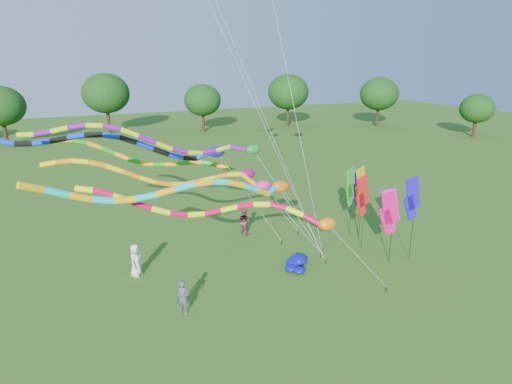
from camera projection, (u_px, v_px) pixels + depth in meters
name	position (u px, v px, depth m)	size (l,w,h in m)	color
ground	(326.00, 310.00, 19.27)	(160.00, 160.00, 0.00)	#255717
tree_ring	(265.00, 227.00, 13.79)	(119.53, 123.00, 9.70)	#382314
tube_kite_red	(240.00, 212.00, 19.08)	(12.94, 4.53, 6.35)	black
tube_kite_orange	(188.00, 178.00, 21.73)	(13.47, 3.48, 6.91)	black
tube_kite_purple	(172.00, 143.00, 19.43)	(13.90, 2.71, 8.84)	black
tube_kite_blue	(139.00, 147.00, 21.24)	(14.65, 1.72, 8.14)	black
tube_kite_cyan	(209.00, 190.00, 19.06)	(14.52, 3.15, 7.29)	black
tube_kite_green	(181.00, 163.00, 26.18)	(13.05, 6.17, 6.89)	black
banner_pole_magenta_b	(389.00, 210.00, 23.22)	(1.10, 0.52, 4.23)	black
banner_pole_red	(362.00, 196.00, 24.52)	(1.15, 0.33, 4.58)	black
banner_pole_green	(351.00, 187.00, 26.38)	(1.09, 0.56, 4.54)	black
banner_pole_magenta_a	(389.00, 213.00, 23.05)	(1.13, 0.44, 4.13)	black
banner_pole_orange	(361.00, 187.00, 25.72)	(1.11, 0.50, 4.76)	black
banner_pole_violet	(358.00, 187.00, 26.86)	(1.16, 0.19, 4.39)	black
banner_pole_blue_b	(412.00, 199.00, 23.05)	(1.16, 0.14, 4.89)	black
blue_nylon_heap	(296.00, 264.00, 23.00)	(1.75, 1.88, 0.58)	#0B0D97
person_a	(136.00, 260.00, 22.14)	(0.85, 0.55, 1.74)	silver
person_b	(183.00, 297.00, 18.81)	(0.57, 0.38, 1.57)	#43485E
person_c	(244.00, 221.00, 27.51)	(0.83, 0.64, 1.70)	maroon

